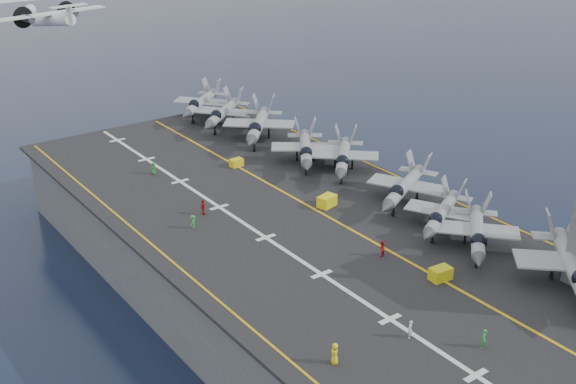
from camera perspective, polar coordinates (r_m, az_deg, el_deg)
ground at (r=88.88m, az=1.54°, el=-8.54°), size 500.00×500.00×0.00m
hull at (r=86.32m, az=1.57°, el=-5.73°), size 36.00×90.00×10.00m
flight_deck at (r=83.88m, az=1.61°, el=-2.64°), size 38.00×92.00×0.40m
foul_line at (r=85.48m, az=3.21°, el=-1.98°), size 0.35×90.00×0.02m
landing_centerline at (r=80.63m, az=-1.77°, el=-3.62°), size 0.50×90.00×0.02m
deck_edge_port at (r=75.75m, az=-8.68°, el=-5.83°), size 0.25×90.00×0.02m
deck_edge_stbd at (r=95.24m, az=10.47°, el=0.44°), size 0.25×90.00×0.02m
fighter_jet_1 at (r=74.96m, az=21.58°, el=-5.30°), size 18.73×18.89×5.54m
fighter_jet_2 at (r=79.53m, az=14.73°, el=-2.99°), size 16.02×15.64×4.67m
fighter_jet_3 at (r=83.28m, az=12.09°, el=-1.53°), size 15.55×13.75×4.51m
fighter_jet_4 at (r=89.01m, az=9.23°, el=0.54°), size 16.94×14.87×4.93m
fighter_jet_5 at (r=97.60m, az=4.40°, el=2.91°), size 16.68×16.88×4.95m
fighter_jet_6 at (r=100.24m, az=1.40°, el=3.56°), size 16.25×17.27×5.00m
fighter_jet_7 at (r=109.14m, az=-2.35°, el=5.42°), size 18.79×19.16×5.60m
fighter_jet_8 at (r=116.15m, az=-5.16°, el=6.34°), size 17.41×16.73×5.05m
tow_cart_a at (r=73.94m, az=11.96°, el=-6.33°), size 2.28×1.60×1.30m
tow_cart_b at (r=87.97m, az=3.10°, el=-0.72°), size 2.60×2.03×1.38m
tow_cart_c at (r=100.37m, az=-4.10°, el=2.33°), size 1.87×1.30×1.06m
crew_0 at (r=60.94m, az=3.72°, el=-12.62°), size 1.26×1.41×1.96m
crew_1 at (r=64.73m, az=9.62°, el=-10.64°), size 1.22×1.20×1.71m
crew_3 at (r=83.07m, az=-7.53°, el=-2.34°), size 1.18×1.14×1.65m
crew_4 at (r=86.21m, az=-6.73°, el=-1.19°), size 1.36×1.33×1.91m
crew_5 at (r=99.04m, az=-10.58°, el=1.86°), size 0.95×1.16×1.66m
crew_6 at (r=64.82m, az=15.20°, el=-11.11°), size 1.27×1.04×1.82m
crew_7 at (r=77.06m, az=7.40°, el=-4.45°), size 1.31×1.20×1.81m
transport_plane at (r=129.52m, az=-18.14°, el=12.77°), size 21.40×16.38×4.59m
fighter_jet_9 at (r=121.95m, az=-6.88°, el=7.11°), size 17.41×16.73×5.05m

